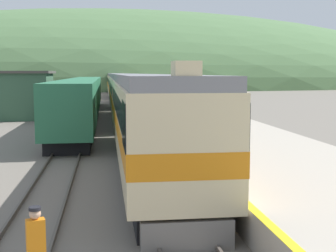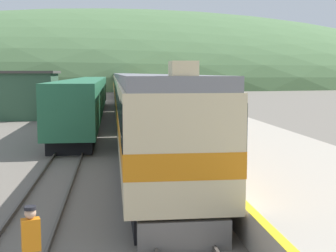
{
  "view_description": "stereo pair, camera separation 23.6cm",
  "coord_description": "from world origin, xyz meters",
  "px_view_note": "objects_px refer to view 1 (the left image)",
  "views": [
    {
      "loc": [
        -1.94,
        3.65,
        4.36
      ],
      "look_at": [
        0.19,
        19.67,
        2.52
      ],
      "focal_mm": 50.0,
      "sensor_mm": 36.0,
      "label": 1
    },
    {
      "loc": [
        -1.71,
        3.62,
        4.36
      ],
      "look_at": [
        0.19,
        19.67,
        2.52
      ],
      "focal_mm": 50.0,
      "sensor_mm": 36.0,
      "label": 2
    }
  ],
  "objects_px": {
    "carriage_second": "(127,95)",
    "track_worker": "(36,244)",
    "carriage_third": "(120,88)",
    "carriage_fourth": "(116,84)",
    "siding_train": "(83,98)",
    "express_train_lead_car": "(149,118)",
    "carriage_fifth": "(114,82)"
  },
  "relations": [
    {
      "from": "carriage_second",
      "to": "track_worker",
      "type": "bearing_deg",
      "value": -95.7
    },
    {
      "from": "carriage_second",
      "to": "carriage_third",
      "type": "relative_size",
      "value": 1.0
    },
    {
      "from": "carriage_fourth",
      "to": "track_worker",
      "type": "xyz_separation_m",
      "value": [
        -3.35,
        -76.08,
        -1.33
      ]
    },
    {
      "from": "carriage_fourth",
      "to": "siding_train",
      "type": "xyz_separation_m",
      "value": [
        -4.06,
        -40.19,
        -0.36
      ]
    },
    {
      "from": "express_train_lead_car",
      "to": "carriage_fourth",
      "type": "xyz_separation_m",
      "value": [
        0.0,
        64.23,
        -0.01
      ]
    },
    {
      "from": "carriage_second",
      "to": "siding_train",
      "type": "bearing_deg",
      "value": 150.68
    },
    {
      "from": "siding_train",
      "to": "track_worker",
      "type": "distance_m",
      "value": 35.91
    },
    {
      "from": "carriage_fifth",
      "to": "carriage_third",
      "type": "bearing_deg",
      "value": -90.0
    },
    {
      "from": "express_train_lead_car",
      "to": "track_worker",
      "type": "relative_size",
      "value": 11.98
    },
    {
      "from": "carriage_second",
      "to": "track_worker",
      "type": "height_order",
      "value": "carriage_second"
    },
    {
      "from": "express_train_lead_car",
      "to": "carriage_third",
      "type": "bearing_deg",
      "value": 90.0
    },
    {
      "from": "siding_train",
      "to": "track_worker",
      "type": "height_order",
      "value": "siding_train"
    },
    {
      "from": "carriage_fourth",
      "to": "track_worker",
      "type": "bearing_deg",
      "value": -92.52
    },
    {
      "from": "carriage_second",
      "to": "siding_train",
      "type": "relative_size",
      "value": 0.48
    },
    {
      "from": "carriage_third",
      "to": "carriage_fifth",
      "type": "distance_m",
      "value": 42.47
    },
    {
      "from": "carriage_second",
      "to": "track_worker",
      "type": "distance_m",
      "value": 33.8
    },
    {
      "from": "carriage_third",
      "to": "track_worker",
      "type": "xyz_separation_m",
      "value": [
        -3.35,
        -54.84,
        -1.33
      ]
    },
    {
      "from": "carriage_fifth",
      "to": "express_train_lead_car",
      "type": "bearing_deg",
      "value": -90.0
    },
    {
      "from": "express_train_lead_car",
      "to": "track_worker",
      "type": "height_order",
      "value": "express_train_lead_car"
    },
    {
      "from": "express_train_lead_car",
      "to": "carriage_fifth",
      "type": "distance_m",
      "value": 85.47
    },
    {
      "from": "carriage_third",
      "to": "siding_train",
      "type": "height_order",
      "value": "carriage_third"
    },
    {
      "from": "carriage_third",
      "to": "carriage_fourth",
      "type": "xyz_separation_m",
      "value": [
        0.0,
        21.23,
        0.0
      ]
    },
    {
      "from": "carriage_fourth",
      "to": "carriage_fifth",
      "type": "bearing_deg",
      "value": 90.0
    },
    {
      "from": "carriage_third",
      "to": "track_worker",
      "type": "relative_size",
      "value": 11.64
    },
    {
      "from": "carriage_fourth",
      "to": "carriage_fifth",
      "type": "distance_m",
      "value": 21.23
    },
    {
      "from": "carriage_second",
      "to": "carriage_fifth",
      "type": "distance_m",
      "value": 63.7
    },
    {
      "from": "siding_train",
      "to": "track_worker",
      "type": "xyz_separation_m",
      "value": [
        0.7,
        -35.89,
        -0.97
      ]
    },
    {
      "from": "siding_train",
      "to": "track_worker",
      "type": "relative_size",
      "value": 24.14
    },
    {
      "from": "track_worker",
      "to": "carriage_fourth",
      "type": "bearing_deg",
      "value": 87.48
    },
    {
      "from": "carriage_third",
      "to": "siding_train",
      "type": "relative_size",
      "value": 0.48
    },
    {
      "from": "express_train_lead_car",
      "to": "carriage_fifth",
      "type": "height_order",
      "value": "express_train_lead_car"
    },
    {
      "from": "carriage_second",
      "to": "carriage_fourth",
      "type": "xyz_separation_m",
      "value": [
        0.0,
        42.47,
        0.0
      ]
    }
  ]
}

